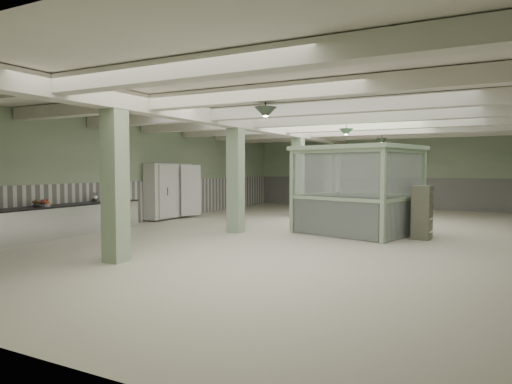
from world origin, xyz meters
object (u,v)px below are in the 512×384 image
at_px(guard_booth, 357,175).
at_px(walkin_cooler, 169,192).
at_px(filing_cabinet, 422,212).
at_px(prep_counter, 65,220).

bearing_deg(guard_booth, walkin_cooler, -167.95).
bearing_deg(filing_cabinet, walkin_cooler, 178.07).
bearing_deg(walkin_cooler, filing_cabinet, -4.47).
xyz_separation_m(prep_counter, guard_booth, (7.39, 4.44, 1.31)).
height_order(prep_counter, guard_booth, guard_booth).
xyz_separation_m(guard_booth, filing_cabinet, (1.90, -0.26, -1.03)).
xyz_separation_m(prep_counter, walkin_cooler, (-0.08, 4.91, 0.58)).
height_order(prep_counter, walkin_cooler, walkin_cooler).
distance_m(prep_counter, walkin_cooler, 4.95).
height_order(walkin_cooler, guard_booth, guard_booth).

